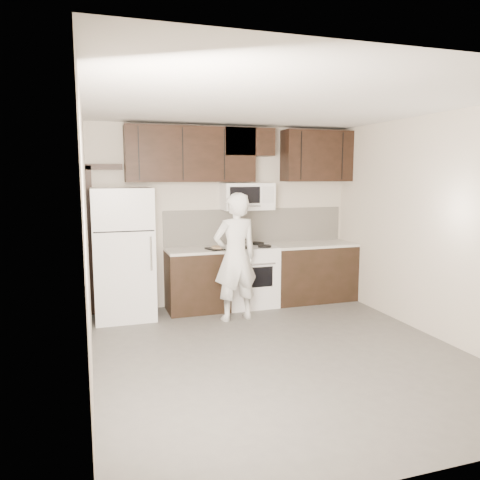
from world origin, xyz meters
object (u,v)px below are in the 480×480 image
microwave (247,196)px  person (235,257)px  stove (250,276)px  refrigerator (123,254)px

microwave → person: 1.13m
stove → microwave: 1.20m
microwave → refrigerator: microwave is taller
stove → refrigerator: 1.90m
stove → person: size_ratio=0.54×
stove → microwave: bearing=90.1°
microwave → person: size_ratio=0.44×
refrigerator → stove: bearing=1.5°
refrigerator → person: size_ratio=1.04×
microwave → person: microwave is taller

